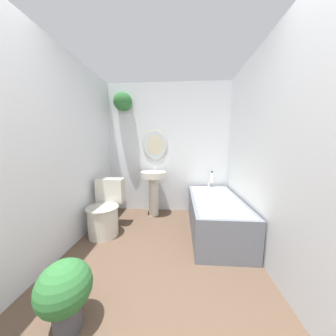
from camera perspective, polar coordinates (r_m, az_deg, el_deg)
wall_back at (r=3.22m, az=-1.53°, el=7.99°), size 2.37×0.33×2.40m
wall_left at (r=2.26m, az=-33.81°, el=4.50°), size 0.06×2.92×2.40m
wall_right at (r=2.01m, az=31.51°, el=4.41°), size 0.06×2.92×2.40m
toilet at (r=2.69m, az=-20.43°, el=-13.67°), size 0.44×0.61×0.76m
pedestal_sink at (r=3.05m, az=-4.90°, el=-6.04°), size 0.45×0.45×0.90m
bathtub at (r=2.66m, az=15.64°, el=-14.80°), size 0.70×1.47×0.59m
shampoo_bottle at (r=3.18m, az=14.54°, el=-3.11°), size 0.07×0.07×0.21m
potted_plant at (r=1.58m, az=-31.52°, el=-31.87°), size 0.36×0.36×0.50m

